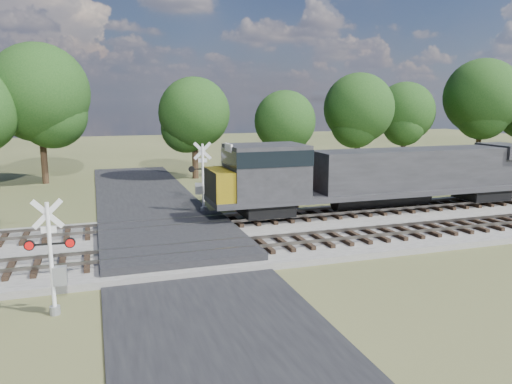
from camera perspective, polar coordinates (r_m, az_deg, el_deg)
name	(u,v)px	position (r m, az deg, el deg)	size (l,w,h in m)	color
ground	(174,248)	(24.92, -9.38, -6.39)	(160.00, 160.00, 0.00)	#3C4524
ballast_bed	(351,227)	(28.49, 10.78, -3.96)	(140.00, 10.00, 0.30)	gray
road	(174,248)	(24.91, -9.38, -6.30)	(7.00, 60.00, 0.08)	black
crossing_panel	(172,240)	(25.30, -9.58, -5.39)	(7.00, 9.00, 0.62)	#262628
track_near	(246,246)	(23.58, -1.09, -6.18)	(140.00, 2.60, 0.33)	black
track_far	(221,222)	(28.23, -4.07, -3.38)	(140.00, 2.60, 0.33)	black
crossing_signal_near	(54,267)	(18.16, -22.06, -7.98)	(1.62, 0.35, 4.02)	silver
crossing_signal_far	(202,183)	(32.19, -6.23, 1.00)	(1.82, 0.51, 4.55)	silver
equipment_shed	(261,185)	(33.53, 0.62, 0.77)	(4.60, 4.60, 2.96)	#492B1F
treeline	(270,105)	(47.10, 1.56, 9.90)	(76.41, 12.52, 11.89)	black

